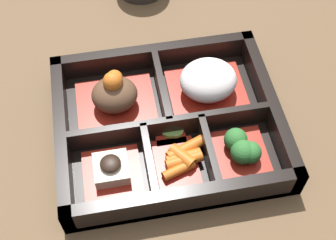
% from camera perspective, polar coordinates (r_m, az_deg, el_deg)
% --- Properties ---
extents(ground_plane, '(3.00, 3.00, 0.00)m').
position_cam_1_polar(ground_plane, '(0.59, 0.00, -1.39)').
color(ground_plane, brown).
extents(bento_base, '(0.27, 0.22, 0.01)m').
position_cam_1_polar(bento_base, '(0.58, 0.00, -1.12)').
color(bento_base, black).
rests_on(bento_base, ground_plane).
extents(bento_rim, '(0.27, 0.22, 0.04)m').
position_cam_1_polar(bento_rim, '(0.57, 0.08, -0.48)').
color(bento_rim, black).
rests_on(bento_rim, ground_plane).
extents(bowl_stew, '(0.10, 0.09, 0.06)m').
position_cam_1_polar(bowl_stew, '(0.58, -6.51, 3.08)').
color(bowl_stew, maroon).
rests_on(bowl_stew, bento_base).
extents(bowl_rice, '(0.10, 0.09, 0.05)m').
position_cam_1_polar(bowl_rice, '(0.59, 4.90, 4.63)').
color(bowl_rice, maroon).
rests_on(bowl_rice, bento_base).
extents(bowl_tofu, '(0.07, 0.07, 0.03)m').
position_cam_1_polar(bowl_tofu, '(0.54, -6.87, -6.09)').
color(bowl_tofu, maroon).
rests_on(bowl_tofu, bento_base).
extents(bowl_carrots, '(0.06, 0.07, 0.02)m').
position_cam_1_polar(bowl_carrots, '(0.54, 1.69, -4.78)').
color(bowl_carrots, maroon).
rests_on(bowl_carrots, bento_base).
extents(bowl_greens, '(0.06, 0.07, 0.03)m').
position_cam_1_polar(bowl_greens, '(0.55, 9.02, -3.52)').
color(bowl_greens, maroon).
rests_on(bowl_greens, bento_base).
extents(bowl_pickles, '(0.04, 0.04, 0.01)m').
position_cam_1_polar(bowl_pickles, '(0.57, 0.49, -1.40)').
color(bowl_pickles, maroon).
rests_on(bowl_pickles, bento_base).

